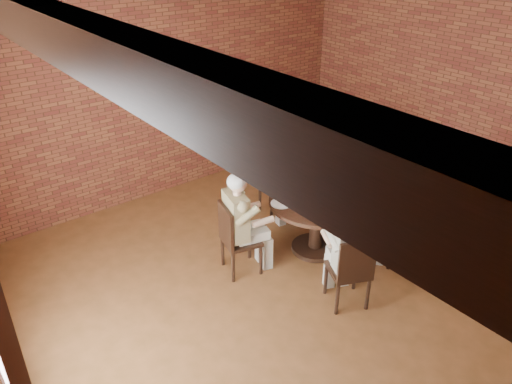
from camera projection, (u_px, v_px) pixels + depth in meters
floor at (324, 300)px, 5.69m from camera, size 7.00×7.00×0.00m
wall_back at (162, 85)px, 7.31m from camera, size 7.00×0.00×7.00m
wall_right at (506, 102)px, 6.64m from camera, size 0.00×7.00×7.00m
ceiling_beam at (51, 29)px, 2.81m from camera, size 0.22×6.90×0.26m
dining_table at (317, 215)px, 6.33m from camera, size 1.24×1.24×0.75m
chair_a at (347, 182)px, 7.16m from camera, size 0.59×0.59×0.96m
diner_a at (346, 174)px, 7.01m from camera, size 0.84×0.77×1.38m
chair_b at (274, 180)px, 7.24m from camera, size 0.49×0.49×0.92m
diner_b at (277, 173)px, 7.10m from camera, size 0.62×0.72×1.31m
chair_c at (235, 237)px, 5.94m from camera, size 0.51×0.51×0.93m
diner_c at (241, 224)px, 5.89m from camera, size 0.75×0.66×1.32m
chair_d at (352, 269)px, 5.38m from camera, size 0.55×0.55×0.93m
diner_d at (350, 253)px, 5.38m from camera, size 0.74×0.79×1.31m
chair_e at (419, 227)px, 6.08m from camera, size 0.66×0.66×0.98m
diner_e at (413, 213)px, 6.01m from camera, size 0.90×0.92×1.42m
plate_a at (324, 184)px, 6.59m from camera, size 0.26×0.26×0.01m
plate_b at (299, 187)px, 6.52m from camera, size 0.26×0.26×0.01m
plate_c at (281, 203)px, 6.13m from camera, size 0.26×0.26×0.01m
plate_d at (352, 211)px, 5.98m from camera, size 0.26×0.26×0.01m
glass_a at (328, 187)px, 6.38m from camera, size 0.07×0.07×0.14m
glass_b at (312, 185)px, 6.44m from camera, size 0.07×0.07×0.14m
glass_c at (290, 186)px, 6.40m from camera, size 0.07×0.07×0.14m
glass_d at (306, 198)px, 6.13m from camera, size 0.07×0.07×0.14m
glass_e at (313, 204)px, 5.98m from camera, size 0.07×0.07×0.14m
glass_f at (335, 212)px, 5.82m from camera, size 0.07×0.07×0.14m
glass_g at (329, 198)px, 6.12m from camera, size 0.07×0.07×0.14m
glass_h at (341, 190)px, 6.31m from camera, size 0.07×0.07×0.14m
smartphone at (347, 196)px, 6.30m from camera, size 0.10×0.17×0.01m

